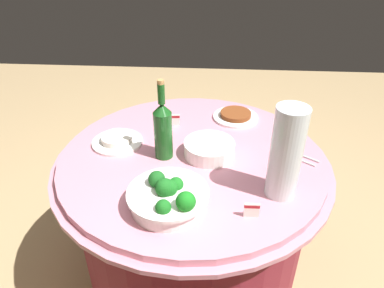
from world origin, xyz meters
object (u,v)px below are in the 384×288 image
(wine_bottle, at_px, (163,129))
(food_plate_rice, at_px, (117,140))
(serving_tongs, at_px, (297,156))
(food_plate_stir_fry, at_px, (236,116))
(plate_stack, at_px, (209,149))
(broccoli_bowl, at_px, (168,196))
(decorative_fruit_vase, at_px, (285,159))
(label_placard_front, at_px, (174,119))
(label_placard_mid, at_px, (252,210))

(wine_bottle, xyz_separation_m, food_plate_rice, (0.22, -0.08, -0.11))
(serving_tongs, relative_size, food_plate_stir_fry, 0.71)
(plate_stack, relative_size, serving_tongs, 1.35)
(broccoli_bowl, height_order, decorative_fruit_vase, decorative_fruit_vase)
(plate_stack, relative_size, decorative_fruit_vase, 0.62)
(wine_bottle, relative_size, label_placard_front, 6.11)
(plate_stack, bearing_deg, broccoli_bowl, 68.31)
(label_placard_front, bearing_deg, food_plate_rice, 37.75)
(wine_bottle, height_order, food_plate_rice, wine_bottle)
(food_plate_stir_fry, xyz_separation_m, label_placard_mid, (-0.03, 0.69, 0.02))
(serving_tongs, relative_size, food_plate_rice, 0.71)
(decorative_fruit_vase, bearing_deg, serving_tongs, -113.94)
(food_plate_stir_fry, height_order, label_placard_mid, label_placard_mid)
(serving_tongs, height_order, food_plate_rice, food_plate_rice)
(food_plate_stir_fry, distance_m, label_placard_mid, 0.69)
(wine_bottle, height_order, label_placard_mid, wine_bottle)
(plate_stack, relative_size, label_placard_mid, 3.82)
(food_plate_rice, distance_m, label_placard_mid, 0.69)
(label_placard_front, xyz_separation_m, label_placard_mid, (-0.32, 0.60, 0.00))
(wine_bottle, relative_size, food_plate_stir_fry, 1.53)
(wine_bottle, distance_m, decorative_fruit_vase, 0.49)
(broccoli_bowl, xyz_separation_m, plate_stack, (-0.13, -0.32, -0.01))
(broccoli_bowl, bearing_deg, plate_stack, -111.69)
(food_plate_rice, xyz_separation_m, food_plate_stir_fry, (-0.53, -0.27, -0.00))
(plate_stack, xyz_separation_m, label_placard_mid, (-0.15, 0.36, 0.00))
(food_plate_rice, relative_size, food_plate_stir_fry, 1.00)
(decorative_fruit_vase, bearing_deg, label_placard_front, -47.30)
(broccoli_bowl, height_order, serving_tongs, broccoli_bowl)
(food_plate_rice, bearing_deg, plate_stack, 171.19)
(broccoli_bowl, bearing_deg, wine_bottle, -79.43)
(decorative_fruit_vase, bearing_deg, label_placard_mid, 49.36)
(broccoli_bowl, height_order, food_plate_rice, broccoli_bowl)
(food_plate_stir_fry, bearing_deg, label_placard_mid, 92.22)
(food_plate_stir_fry, height_order, label_placard_front, label_placard_front)
(serving_tongs, bearing_deg, decorative_fruit_vase, 66.06)
(plate_stack, height_order, food_plate_stir_fry, plate_stack)
(plate_stack, height_order, label_placard_mid, plate_stack)
(wine_bottle, xyz_separation_m, label_placard_mid, (-0.33, 0.33, -0.10))
(label_placard_mid, bearing_deg, wine_bottle, -45.10)
(plate_stack, height_order, label_placard_front, plate_stack)
(food_plate_rice, bearing_deg, broccoli_bowl, 125.37)
(serving_tongs, distance_m, food_plate_stir_fry, 0.40)
(plate_stack, distance_m, food_plate_stir_fry, 0.35)
(serving_tongs, bearing_deg, label_placard_mid, 59.36)
(plate_stack, distance_m, label_placard_mid, 0.39)
(decorative_fruit_vase, distance_m, food_plate_rice, 0.74)
(serving_tongs, bearing_deg, plate_stack, 1.22)
(plate_stack, xyz_separation_m, food_plate_stir_fry, (-0.12, -0.33, -0.02))
(plate_stack, bearing_deg, food_plate_rice, -8.81)
(food_plate_stir_fry, distance_m, label_placard_front, 0.31)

